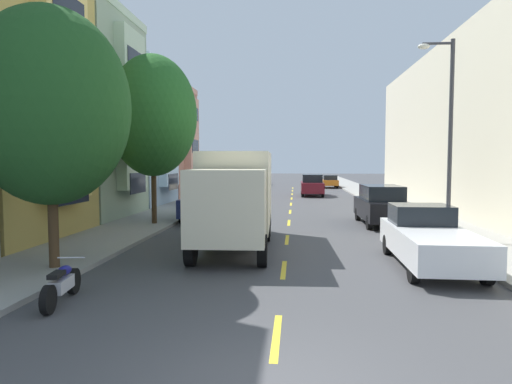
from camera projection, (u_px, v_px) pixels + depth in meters
ground_plane at (291, 201)px, 35.90m from camera, size 160.00×160.00×0.00m
sidewalk_left at (197, 201)px, 34.52m from camera, size 3.20×120.00×0.14m
sidewalk_right at (388, 203)px, 33.29m from camera, size 3.20×120.00×0.14m
lane_centerline_dashes at (291, 208)px, 30.43m from camera, size 0.14×47.20×0.01m
townhouse_third_sage at (10, 119)px, 24.89m from camera, size 14.00×6.90×11.20m
townhouse_fourth_powder_blue at (78, 138)px, 31.96m from camera, size 13.27×6.90×9.81m
townhouse_fifth_terracotta at (131, 144)px, 38.92m from camera, size 10.86×6.90×9.53m
street_tree_nearest at (50, 107)px, 12.46m from camera, size 4.33×4.33×7.16m
street_tree_second at (153, 116)px, 21.43m from camera, size 4.14×4.14×7.97m
street_lamp at (447, 126)px, 17.04m from camera, size 1.35×0.28×7.48m
delivery_box_truck at (236, 194)px, 16.38m from camera, size 2.65×7.58×3.42m
parked_hatchback_orange at (330, 181)px, 53.06m from camera, size 1.77×4.01×1.50m
parked_pickup_white at (429, 238)px, 13.43m from camera, size 2.09×5.33×1.73m
parked_suv_silver at (230, 192)px, 31.53m from camera, size 2.00×4.82×1.93m
parked_sedan_sky at (254, 182)px, 52.87m from camera, size 1.84×4.52×1.43m
parked_hatchback_champagne at (245, 187)px, 42.25m from camera, size 1.85×4.05×1.50m
parked_suv_black at (381, 205)px, 22.16m from camera, size 2.06×4.84×1.93m
parked_suv_navy at (206, 201)px, 24.06m from camera, size 1.97×4.81×1.93m
parked_wagon_red at (259, 179)px, 60.14m from camera, size 1.89×4.73×1.50m
moving_burgundy_sedan at (312, 185)px, 40.79m from camera, size 1.95×4.80×1.93m
parked_motorcycle at (62, 285)px, 9.93m from camera, size 0.62×2.05×0.90m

